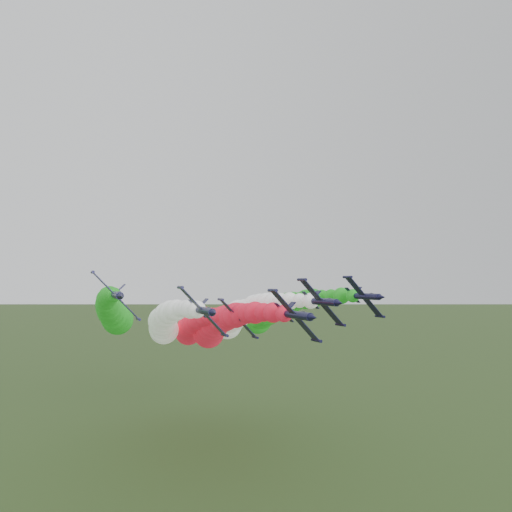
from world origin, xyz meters
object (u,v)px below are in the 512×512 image
object	(u,v)px
jet_lead	(216,326)
jet_inner_right	(236,317)
jet_inner_left	(165,323)
jet_trail	(192,326)
jet_outer_left	(114,314)
jet_outer_right	(270,313)

from	to	relation	value
jet_lead	jet_inner_right	world-z (taller)	jet_inner_right
jet_inner_left	jet_trail	bearing A→B (deg)	54.09
jet_inner_right	jet_outer_left	world-z (taller)	jet_outer_left
jet_outer_right	jet_trail	size ratio (longest dim) A/B	1.00
jet_inner_right	jet_outer_right	bearing A→B (deg)	30.16
jet_outer_right	jet_trail	distance (m)	23.48
jet_outer_left	jet_outer_right	xyz separation A→B (m)	(44.07, -1.90, -0.57)
jet_inner_left	jet_inner_right	distance (m)	19.10
jet_outer_left	jet_outer_right	world-z (taller)	jet_outer_left
jet_inner_left	jet_inner_right	xyz separation A→B (m)	(18.93, -2.24, 1.14)
jet_trail	jet_outer_left	bearing A→B (deg)	-160.30
jet_outer_right	jet_inner_left	bearing A→B (deg)	-170.45
jet_inner_right	jet_trail	distance (m)	19.74
jet_inner_right	jet_trail	size ratio (longest dim) A/B	1.00
jet_inner_right	jet_lead	bearing A→B (deg)	-141.45
jet_outer_right	jet_trail	world-z (taller)	jet_outer_right
jet_lead	jet_outer_left	distance (m)	28.16
jet_inner_left	jet_outer_left	size ratio (longest dim) A/B	1.01
jet_trail	jet_inner_left	bearing A→B (deg)	-125.91
jet_outer_right	jet_inner_right	bearing A→B (deg)	-149.84
jet_inner_left	jet_outer_right	distance (m)	32.57
jet_trail	jet_outer_right	bearing A→B (deg)	-26.30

